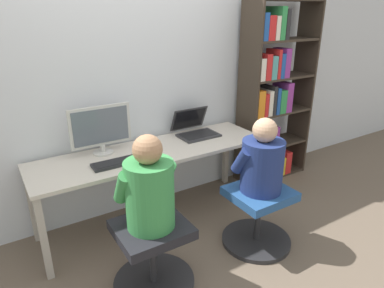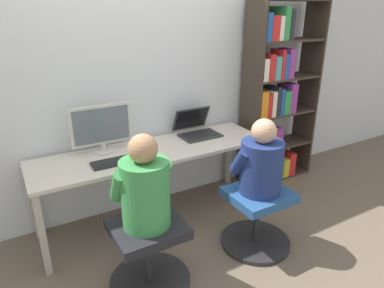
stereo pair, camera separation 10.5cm
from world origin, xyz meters
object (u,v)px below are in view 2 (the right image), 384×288
object	(u,v)px
laptop	(197,130)
person_at_monitor	(145,188)
office_chair_right	(257,217)
desktop_monitor	(102,128)
bookshelf	(274,103)
office_chair_left	(149,253)
person_at_laptop	(261,162)
keyboard	(118,161)

from	to	relation	value
laptop	person_at_monitor	xyz separation A→B (m)	(-0.90, -0.86, 0.02)
office_chair_right	person_at_monitor	bearing A→B (deg)	178.12
desktop_monitor	office_chair_right	bearing A→B (deg)	-43.68
desktop_monitor	bookshelf	world-z (taller)	bookshelf
office_chair_left	bookshelf	bearing A→B (deg)	24.40
person_at_monitor	person_at_laptop	distance (m)	0.95
laptop	bookshelf	world-z (taller)	bookshelf
person_at_monitor	person_at_laptop	xyz separation A→B (m)	(0.94, -0.03, -0.02)
person_at_laptop	bookshelf	xyz separation A→B (m)	(0.90, 0.86, 0.15)
office_chair_right	bookshelf	xyz separation A→B (m)	(0.90, 0.86, 0.64)
desktop_monitor	laptop	world-z (taller)	desktop_monitor
office_chair_right	person_at_monitor	xyz separation A→B (m)	(-0.94, 0.03, 0.51)
desktop_monitor	bookshelf	bearing A→B (deg)	-1.50
person_at_laptop	bookshelf	size ratio (longest dim) A/B	0.31
keyboard	person_at_monitor	xyz separation A→B (m)	(-0.02, -0.61, 0.05)
person_at_laptop	laptop	bearing A→B (deg)	92.89
desktop_monitor	person_at_laptop	distance (m)	1.33
bookshelf	laptop	bearing A→B (deg)	178.40
office_chair_right	office_chair_left	bearing A→B (deg)	178.40
keyboard	office_chair_right	bearing A→B (deg)	-34.83
laptop	office_chair_left	distance (m)	1.34
office_chair_right	person_at_monitor	world-z (taller)	person_at_monitor
laptop	person_at_laptop	size ratio (longest dim) A/B	0.63
person_at_monitor	bookshelf	bearing A→B (deg)	24.28
person_at_monitor	office_chair_left	bearing A→B (deg)	-90.00
person_at_monitor	office_chair_right	bearing A→B (deg)	-1.88
office_chair_left	bookshelf	distance (m)	2.13
office_chair_right	person_at_monitor	size ratio (longest dim) A/B	0.90
laptop	office_chair_left	xyz separation A→B (m)	(-0.90, -0.86, -0.49)
office_chair_right	bookshelf	size ratio (longest dim) A/B	0.30
laptop	person_at_monitor	world-z (taller)	person_at_monitor
office_chair_right	desktop_monitor	bearing A→B (deg)	136.32
desktop_monitor	office_chair_right	xyz separation A→B (m)	(0.96, -0.91, -0.66)
laptop	keyboard	distance (m)	0.91
laptop	keyboard	bearing A→B (deg)	-164.13
desktop_monitor	bookshelf	size ratio (longest dim) A/B	0.26
desktop_monitor	laptop	bearing A→B (deg)	-1.40
desktop_monitor	office_chair_left	distance (m)	1.11
office_chair_right	person_at_laptop	distance (m)	0.49
keyboard	office_chair_right	distance (m)	1.21
keyboard	office_chair_left	bearing A→B (deg)	-92.11
person_at_monitor	bookshelf	size ratio (longest dim) A/B	0.33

